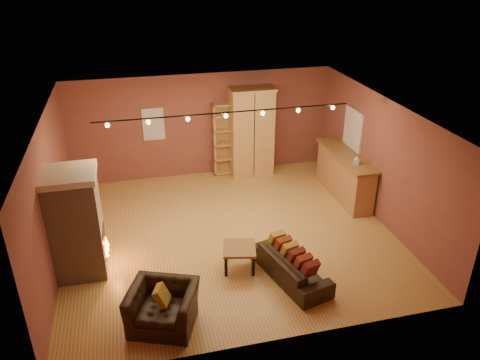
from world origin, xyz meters
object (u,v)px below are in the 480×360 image
object	(u,v)px
bar_counter	(345,175)
armchair	(162,301)
coffee_table	(239,250)
fireplace	(77,223)
loveseat	(292,262)
armoire	(251,132)
bookcase	(228,138)

from	to	relation	value
bar_counter	armchair	bearing A→B (deg)	-144.11
armchair	coffee_table	world-z (taller)	armchair
bar_counter	fireplace	bearing A→B (deg)	-164.96
fireplace	armchair	xyz separation A→B (m)	(1.37, -1.85, -0.59)
loveseat	armchair	bearing A→B (deg)	89.75
bar_counter	armchair	xyz separation A→B (m)	(-4.87, -3.52, -0.10)
armoire	bookcase	bearing A→B (deg)	161.73
armoire	coffee_table	world-z (taller)	armoire
fireplace	bar_counter	world-z (taller)	fireplace
loveseat	coffee_table	size ratio (longest dim) A/B	2.48
bookcase	bar_counter	world-z (taller)	bookcase
armchair	bar_counter	bearing A→B (deg)	57.32
coffee_table	armchair	bearing A→B (deg)	-142.96
loveseat	armchair	size ratio (longest dim) A/B	1.46
bar_counter	coffee_table	bearing A→B (deg)	-144.67
fireplace	bar_counter	bearing A→B (deg)	15.04
bookcase	coffee_table	bearing A→B (deg)	-99.61
bookcase	armoire	distance (m)	0.67
armoire	armchair	size ratio (longest dim) A/B	1.92
fireplace	bookcase	size ratio (longest dim) A/B	1.05
loveseat	coffee_table	xyz separation A→B (m)	(-0.88, 0.55, 0.03)
bookcase	coffee_table	xyz separation A→B (m)	(-0.74, -4.39, -0.62)
bookcase	armchair	distance (m)	6.08
armoire	loveseat	world-z (taller)	armoire
armchair	coffee_table	size ratio (longest dim) A/B	1.69
bookcase	coffee_table	world-z (taller)	bookcase
armoire	coffee_table	xyz separation A→B (m)	(-1.35, -4.19, -0.82)
fireplace	armchair	size ratio (longest dim) A/B	1.68
bar_counter	loveseat	world-z (taller)	bar_counter
bar_counter	loveseat	size ratio (longest dim) A/B	1.29
armoire	bar_counter	xyz separation A→B (m)	(1.92, -1.86, -0.64)
loveseat	bookcase	bearing A→B (deg)	-13.28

